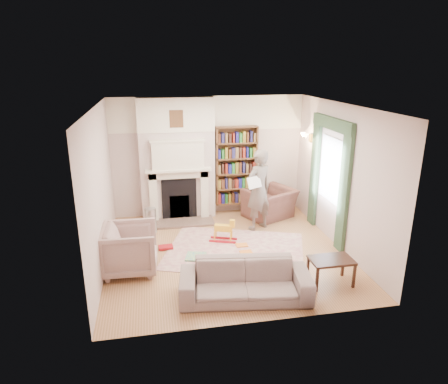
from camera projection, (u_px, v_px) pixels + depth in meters
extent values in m
plane|color=#906039|center=(226.00, 252.00, 7.77)|extent=(4.50, 4.50, 0.00)
plane|color=white|center=(227.00, 106.00, 6.91)|extent=(4.50, 4.50, 0.00)
plane|color=beige|center=(208.00, 156.00, 9.44)|extent=(4.50, 0.00, 4.50)
plane|color=beige|center=(259.00, 232.00, 5.24)|extent=(4.50, 0.00, 4.50)
plane|color=beige|center=(100.00, 190.00, 6.95)|extent=(0.00, 4.50, 4.50)
plane|color=beige|center=(340.00, 177.00, 7.74)|extent=(0.00, 4.50, 4.50)
cube|color=beige|center=(177.00, 159.00, 9.15)|extent=(1.70, 0.35, 2.80)
cube|color=silver|center=(178.00, 170.00, 8.94)|extent=(1.47, 0.24, 0.05)
cube|color=black|center=(179.00, 199.00, 9.24)|extent=(0.80, 0.06, 0.96)
cube|color=silver|center=(178.00, 155.00, 8.85)|extent=(1.15, 0.18, 0.62)
cube|color=brown|center=(236.00, 166.00, 9.51)|extent=(1.00, 0.24, 1.85)
cube|color=silver|center=(331.00, 169.00, 8.09)|extent=(0.02, 0.90, 1.30)
cube|color=#304A30|center=(344.00, 192.00, 7.51)|extent=(0.07, 0.32, 2.40)
cube|color=#304A30|center=(315.00, 173.00, 8.82)|extent=(0.07, 0.32, 2.40)
cube|color=#304A30|center=(333.00, 124.00, 7.80)|extent=(0.09, 1.70, 0.24)
cube|color=beige|center=(235.00, 250.00, 7.82)|extent=(3.14, 2.77, 0.01)
imported|color=#512F2B|center=(269.00, 203.00, 9.42)|extent=(1.37, 1.30, 0.70)
imported|color=#AD9D8F|center=(130.00, 249.00, 6.95)|extent=(0.96, 0.93, 0.84)
imported|color=gray|center=(245.00, 281.00, 6.17)|extent=(2.10, 1.05, 0.59)
imported|color=#63574F|center=(258.00, 190.00, 8.61)|extent=(0.78, 0.69, 1.79)
cube|color=white|center=(254.00, 182.00, 8.32)|extent=(0.36, 0.26, 0.24)
cylinder|color=#A6AAAE|center=(151.00, 220.00, 8.60)|extent=(0.32, 0.32, 0.55)
cube|color=#B8C244|center=(196.00, 257.00, 7.53)|extent=(0.45, 0.45, 0.03)
cube|color=maroon|center=(166.00, 247.00, 7.89)|extent=(0.29, 0.20, 0.05)
cube|color=red|center=(236.00, 264.00, 7.26)|extent=(0.30, 0.29, 0.02)
cube|color=red|center=(246.00, 252.00, 7.72)|extent=(0.25, 0.19, 0.02)
cube|color=red|center=(242.00, 245.00, 8.02)|extent=(0.24, 0.18, 0.02)
cube|color=red|center=(251.00, 257.00, 7.53)|extent=(0.27, 0.23, 0.02)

